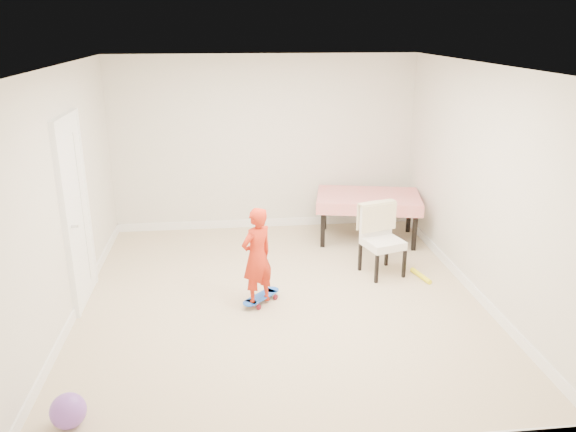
{
  "coord_description": "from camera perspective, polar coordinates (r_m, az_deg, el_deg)",
  "views": [
    {
      "loc": [
        -0.56,
        -5.72,
        3.0
      ],
      "look_at": [
        0.1,
        0.2,
        0.95
      ],
      "focal_mm": 35.0,
      "sensor_mm": 36.0,
      "label": 1
    }
  ],
  "objects": [
    {
      "name": "wall_front",
      "position": [
        3.7,
        3.06,
        -8.37
      ],
      "size": [
        4.5,
        0.04,
        2.6
      ],
      "primitive_type": "cube",
      "color": "beige",
      "rests_on": "ground"
    },
    {
      "name": "door",
      "position": [
        6.56,
        -20.72,
        0.18
      ],
      "size": [
        0.11,
        0.94,
        2.11
      ],
      "primitive_type": "cube",
      "color": "white",
      "rests_on": "ground"
    },
    {
      "name": "wall_left",
      "position": [
        6.2,
        -21.72,
        1.69
      ],
      "size": [
        0.04,
        5.0,
        2.6
      ],
      "primitive_type": "cube",
      "color": "beige",
      "rests_on": "ground"
    },
    {
      "name": "wall_back",
      "position": [
        8.4,
        -2.41,
        7.29
      ],
      "size": [
        4.5,
        0.04,
        2.6
      ],
      "primitive_type": "cube",
      "color": "beige",
      "rests_on": "ground"
    },
    {
      "name": "wall_right",
      "position": [
        6.59,
        18.97,
        2.98
      ],
      "size": [
        0.04,
        5.0,
        2.6
      ],
      "primitive_type": "cube",
      "color": "beige",
      "rests_on": "ground"
    },
    {
      "name": "baseboard_back",
      "position": [
        8.74,
        -2.3,
        -0.68
      ],
      "size": [
        4.5,
        0.02,
        0.12
      ],
      "primitive_type": "cube",
      "color": "white",
      "rests_on": "ground"
    },
    {
      "name": "dining_chair",
      "position": [
        7.06,
        9.63,
        -2.47
      ],
      "size": [
        0.64,
        0.69,
        0.9
      ],
      "primitive_type": null,
      "rotation": [
        0.0,
        0.0,
        0.3
      ],
      "color": "beige",
      "rests_on": "ground"
    },
    {
      "name": "baseboard_left",
      "position": [
        6.65,
        -20.5,
        -8.56
      ],
      "size": [
        0.02,
        5.0,
        0.12
      ],
      "primitive_type": "cube",
      "color": "white",
      "rests_on": "ground"
    },
    {
      "name": "skateboard",
      "position": [
        6.43,
        -2.74,
        -8.42
      ],
      "size": [
        0.52,
        0.54,
        0.08
      ],
      "primitive_type": null,
      "rotation": [
        0.0,
        0.0,
        0.81
      ],
      "color": "blue",
      "rests_on": "ground"
    },
    {
      "name": "baseboard_right",
      "position": [
        7.02,
        17.97,
        -6.79
      ],
      "size": [
        0.02,
        5.0,
        0.12
      ],
      "primitive_type": "cube",
      "color": "white",
      "rests_on": "ground"
    },
    {
      "name": "balloon",
      "position": [
        4.94,
        -21.44,
        -17.94
      ],
      "size": [
        0.28,
        0.28,
        0.28
      ],
      "primitive_type": "sphere",
      "color": "purple",
      "rests_on": "ground"
    },
    {
      "name": "ground",
      "position": [
        6.49,
        -0.69,
        -8.57
      ],
      "size": [
        5.0,
        5.0,
        0.0
      ],
      "primitive_type": "plane",
      "color": "#C7B08A",
      "rests_on": "ground"
    },
    {
      "name": "child",
      "position": [
        6.15,
        -3.17,
        -4.43
      ],
      "size": [
        0.49,
        0.46,
        1.12
      ],
      "primitive_type": "imported",
      "rotation": [
        0.0,
        0.0,
        3.79
      ],
      "color": "red",
      "rests_on": "ground"
    },
    {
      "name": "foam_toy",
      "position": [
        7.2,
        13.34,
        -5.92
      ],
      "size": [
        0.15,
        0.4,
        0.06
      ],
      "primitive_type": "cylinder",
      "rotation": [
        1.57,
        0.0,
        0.24
      ],
      "color": "#FFF61A",
      "rests_on": "ground"
    },
    {
      "name": "ceiling",
      "position": [
        5.77,
        -0.8,
        14.8
      ],
      "size": [
        4.5,
        5.0,
        0.04
      ],
      "primitive_type": "cube",
      "color": "silver",
      "rests_on": "wall_back"
    },
    {
      "name": "dining_table",
      "position": [
        8.22,
        8.08,
        -0.11
      ],
      "size": [
        1.61,
        1.19,
        0.68
      ],
      "primitive_type": null,
      "rotation": [
        0.0,
        0.0,
        -0.21
      ],
      "color": "red",
      "rests_on": "ground"
    }
  ]
}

